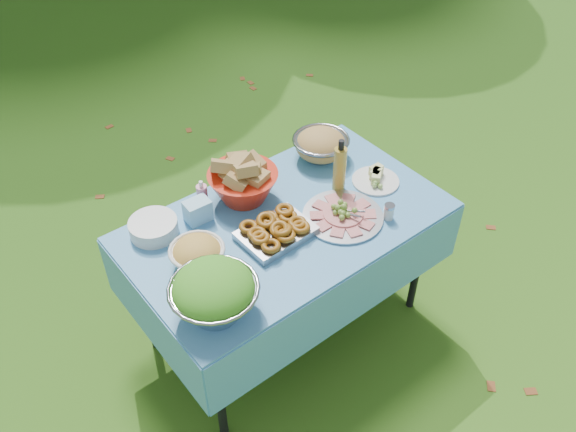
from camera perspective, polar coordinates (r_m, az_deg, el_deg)
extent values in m
plane|color=#113609|center=(3.35, -0.12, -10.08)|extent=(80.00, 80.00, 0.00)
cube|color=#84DAFF|center=(3.05, -0.13, -5.69)|extent=(1.46, 0.86, 0.76)
cylinder|color=silver|center=(2.76, -12.48, -1.03)|extent=(0.25, 0.25, 0.07)
cube|color=#8AC7E8|center=(2.79, -8.45, 0.49)|extent=(0.12, 0.09, 0.10)
cylinder|color=pink|center=(2.84, -8.04, 2.06)|extent=(0.06, 0.06, 0.15)
cube|color=#A8A7AC|center=(2.68, -1.13, -1.33)|extent=(0.33, 0.24, 0.08)
cylinder|color=#AAACB1|center=(2.78, 5.20, 0.52)|extent=(0.47, 0.47, 0.09)
cylinder|color=#B1902F|center=(2.89, 4.88, 4.77)|extent=(0.08, 0.08, 0.28)
cylinder|color=silver|center=(3.01, 8.24, 3.66)|extent=(0.30, 0.30, 0.06)
cylinder|color=silver|center=(2.81, 9.42, 0.41)|extent=(0.06, 0.06, 0.08)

